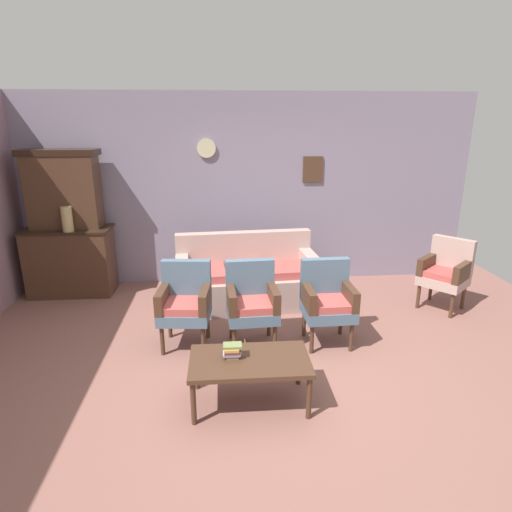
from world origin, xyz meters
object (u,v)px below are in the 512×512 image
Objects in this scene: vase_on_cabinet at (67,219)px; armchair_row_middle at (327,299)px; armchair_by_doorway at (252,300)px; floral_couch at (247,279)px; book_stack_on_table at (232,351)px; armchair_near_cabinet at (185,301)px; wingback_chair_by_fireplace at (446,271)px; coffee_table at (250,364)px; side_cabinet at (71,261)px.

armchair_row_middle is at bearing -25.32° from vase_on_cabinet.
armchair_row_middle is (0.81, -0.02, 0.00)m from armchair_by_doorway.
book_stack_on_table is at bearing -96.48° from floral_couch.
armchair_row_middle is 5.69× the size of book_stack_on_table.
armchair_near_cabinet is at bearing 177.70° from armchair_row_middle.
wingback_chair_by_fireplace is at bearing 32.44° from book_stack_on_table.
wingback_chair_by_fireplace is 0.90× the size of coffee_table.
vase_on_cabinet is 3.26m from book_stack_on_table.
side_cabinet is 3.51m from coffee_table.
armchair_row_middle reaches higher than book_stack_on_table.
vase_on_cabinet is 3.49m from armchair_row_middle.
side_cabinet is at bearing 129.47° from book_stack_on_table.
floral_couch is 2.54m from wingback_chair_by_fireplace.
vase_on_cabinet is 2.78m from armchair_by_doorway.
wingback_chair_by_fireplace is at bearing 24.16° from armchair_row_middle.
armchair_row_middle is at bearing -27.18° from side_cabinet.
coffee_table is at bearing -48.28° from vase_on_cabinet.
floral_couch reaches higher than coffee_table.
side_cabinet reaches higher than armchair_by_doorway.
armchair_row_middle is at bearing 48.59° from coffee_table.
vase_on_cabinet is at bearing 154.68° from armchair_row_middle.
book_stack_on_table is (2.07, -2.45, -0.61)m from vase_on_cabinet.
armchair_by_doorway is at bearing 85.18° from coffee_table.
vase_on_cabinet reaches higher than floral_couch.
armchair_by_doorway is at bearing -3.33° from armchair_near_cabinet.
floral_couch is at bearing 83.52° from book_stack_on_table.
side_cabinet reaches higher than armchair_near_cabinet.
coffee_table is 0.18m from book_stack_on_table.
floral_couch is at bearing 172.25° from wingback_chair_by_fireplace.
armchair_near_cabinet reaches higher than coffee_table.
floral_couch is (2.31, -0.36, -0.77)m from vase_on_cabinet.
wingback_chair_by_fireplace is at bearing 16.53° from armchair_by_doorway.
armchair_by_doorway is 0.90× the size of coffee_table.
side_cabinet is at bearing 145.84° from armchair_by_doorway.
wingback_chair_by_fireplace is 3.15m from coffee_table.
vase_on_cabinet is at bearing 131.72° from coffee_table.
armchair_row_middle is (0.80, -1.11, 0.17)m from floral_couch.
armchair_row_middle is 1.43m from book_stack_on_table.
side_cabinet is at bearing 116.99° from vase_on_cabinet.
book_stack_on_table is (-0.14, 0.03, 0.11)m from coffee_table.
floral_couch reaches higher than book_stack_on_table.
book_stack_on_table is (-2.74, -1.74, -0.01)m from wingback_chair_by_fireplace.
floral_couch is 1.38m from armchair_row_middle.
armchair_near_cabinet is 5.69× the size of book_stack_on_table.
wingback_chair_by_fireplace is (2.51, 0.75, 0.00)m from armchair_by_doorway.
coffee_table is (-0.89, -1.01, -0.12)m from armchair_row_middle.
armchair_row_middle is at bearing -155.84° from wingback_chair_by_fireplace.
coffee_table is (0.61, -1.07, -0.12)m from armchair_near_cabinet.
side_cabinet reaches higher than wingback_chair_by_fireplace.
coffee_table is at bearing -60.24° from armchair_near_cabinet.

